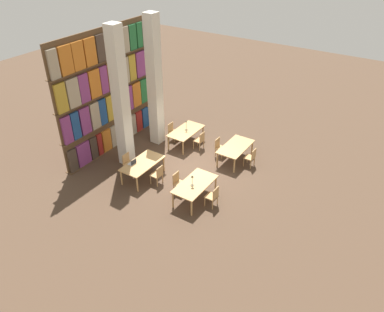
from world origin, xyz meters
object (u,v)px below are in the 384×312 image
(pillar_left, at_px, (121,100))
(reading_table_2, at_px, (143,164))
(chair_0, at_px, (213,196))
(chair_2, at_px, (251,157))
(reading_table_1, at_px, (236,148))
(chair_3, at_px, (220,147))
(chair_7, at_px, (173,131))
(desk_lamp_0, at_px, (192,179))
(desk_lamp_1, at_px, (186,124))
(reading_table_0, at_px, (195,185))
(chair_1, at_px, (178,182))
(reading_table_3, at_px, (186,132))
(pillar_center, at_px, (155,83))
(laptop, at_px, (132,163))
(chair_4, at_px, (158,174))
(chair_5, at_px, (128,163))
(chair_6, at_px, (200,140))

(pillar_left, height_order, reading_table_2, pillar_left)
(chair_0, height_order, chair_2, same)
(reading_table_1, height_order, chair_2, chair_2)
(chair_3, distance_m, chair_7, 2.64)
(desk_lamp_0, bearing_deg, desk_lamp_1, 36.89)
(pillar_left, bearing_deg, chair_0, -96.39)
(reading_table_0, height_order, chair_3, chair_3)
(chair_0, height_order, chair_3, same)
(reading_table_2, distance_m, desk_lamp_1, 3.34)
(chair_1, bearing_deg, chair_3, 179.68)
(chair_3, xyz_separation_m, reading_table_3, (0.05, 1.86, 0.19))
(reading_table_0, height_order, chair_1, chair_1)
(chair_0, bearing_deg, pillar_center, 59.81)
(reading_table_1, bearing_deg, chair_3, 93.06)
(chair_3, height_order, laptop, laptop)
(reading_table_2, distance_m, chair_4, 0.80)
(laptop, relative_size, desk_lamp_1, 0.64)
(chair_5, relative_size, desk_lamp_1, 1.73)
(pillar_center, bearing_deg, laptop, -160.57)
(reading_table_2, bearing_deg, pillar_left, 68.68)
(desk_lamp_0, bearing_deg, pillar_center, 53.31)
(chair_1, bearing_deg, reading_table_0, 88.35)
(reading_table_0, bearing_deg, reading_table_1, -0.32)
(pillar_center, distance_m, desk_lamp_1, 2.40)
(chair_3, xyz_separation_m, chair_7, (0.04, 2.63, 0.00))
(chair_3, height_order, chair_7, same)
(reading_table_1, xyz_separation_m, chair_6, (-0.00, 1.86, -0.19))
(chair_0, bearing_deg, desk_lamp_0, 102.27)
(pillar_left, xyz_separation_m, desk_lamp_0, (-0.70, -3.91, -1.96))
(chair_2, distance_m, chair_4, 4.14)
(pillar_left, xyz_separation_m, laptop, (-0.81, -1.07, -2.23))
(chair_4, height_order, laptop, laptop)
(chair_3, xyz_separation_m, desk_lamp_1, (0.09, 1.87, 0.61))
(desk_lamp_0, height_order, reading_table_2, desk_lamp_0)
(reading_table_0, xyz_separation_m, chair_6, (3.28, 1.84, -0.19))
(reading_table_0, relative_size, chair_5, 2.20)
(chair_2, height_order, reading_table_3, chair_2)
(chair_3, relative_size, chair_5, 1.00)
(pillar_center, bearing_deg, chair_5, -168.02)
(chair_3, bearing_deg, reading_table_1, 93.06)
(reading_table_0, height_order, chair_7, chair_7)
(pillar_left, xyz_separation_m, reading_table_1, (2.73, -3.95, -2.34))
(reading_table_1, bearing_deg, reading_table_3, 89.88)
(pillar_left, height_order, chair_3, pillar_left)
(reading_table_2, distance_m, laptop, 0.42)
(pillar_left, distance_m, reading_table_0, 4.61)
(pillar_center, relative_size, chair_7, 6.96)
(pillar_left, bearing_deg, chair_6, -37.52)
(pillar_center, relative_size, reading_table_0, 3.17)
(chair_3, relative_size, chair_7, 1.00)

